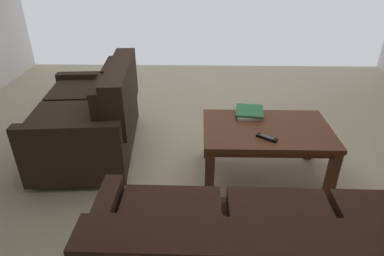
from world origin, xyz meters
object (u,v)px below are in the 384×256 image
at_px(coffee_table, 266,136).
at_px(loveseat_near, 94,117).
at_px(book_stack, 249,112).
at_px(tv_remote, 267,138).

bearing_deg(coffee_table, loveseat_near, -13.86).
xyz_separation_m(coffee_table, book_stack, (0.12, -0.24, 0.09)).
bearing_deg(loveseat_near, coffee_table, 166.14).
bearing_deg(book_stack, loveseat_near, -5.32).
height_order(loveseat_near, tv_remote, loveseat_near).
bearing_deg(book_stack, tv_remote, 101.41).
bearing_deg(coffee_table, tv_remote, 78.27).
xyz_separation_m(loveseat_near, coffee_table, (-1.52, 0.37, 0.03)).
bearing_deg(tv_remote, coffee_table, -101.73).
distance_m(loveseat_near, book_stack, 1.41).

